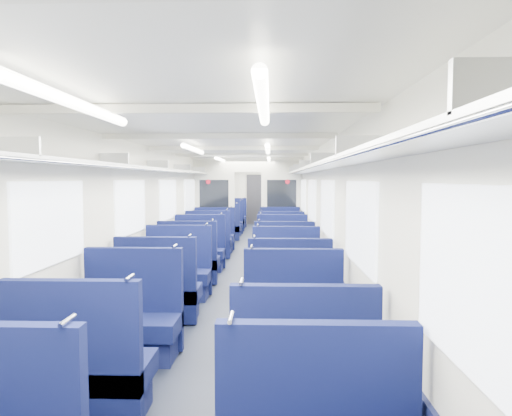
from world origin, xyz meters
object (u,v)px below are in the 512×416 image
seat_12 (189,263)px  seat_14 (199,253)px  seat_11 (286,278)px  seat_23 (278,225)px  seat_7 (294,326)px  seat_13 (284,264)px  seat_20 (223,229)px  seat_24 (230,221)px  seat_25 (277,221)px  seat_22 (227,224)px  end_door (256,199)px  seat_21 (279,228)px  seat_5 (303,384)px  seat_19 (280,237)px  bulkhead (248,202)px  seat_27 (277,218)px  seat_10 (178,275)px  seat_16 (209,243)px  seat_26 (233,218)px  seat_4 (80,375)px  seat_8 (159,294)px  seat_17 (281,244)px  seat_6 (131,323)px  seat_15 (282,253)px  seat_18 (214,238)px  seat_9 (289,297)px

seat_12 → seat_14: size_ratio=1.00×
seat_11 → seat_23: (0.00, 7.77, 0.00)m
seat_7 → seat_13: 3.26m
seat_14 → seat_20: same height
seat_24 → seat_25: bearing=3.1°
seat_22 → seat_25: (1.66, 1.16, 0.00)m
end_door → seat_21: 4.89m
seat_5 → seat_19: same height
seat_13 → seat_23: size_ratio=1.00×
bulkhead → seat_23: (0.83, 2.76, -0.88)m
seat_5 → seat_27: size_ratio=1.00×
seat_10 → seat_16: size_ratio=1.00×
seat_27 → seat_21: bearing=-90.0°
seat_22 → seat_26: 2.16m
seat_16 → seat_20: size_ratio=1.00×
seat_21 → seat_10: bearing=-104.1°
seat_4 → seat_12: 4.47m
bulkhead → seat_8: (-0.83, -6.03, -0.88)m
seat_17 → seat_19: bearing=90.0°
end_door → seat_26: 1.78m
seat_12 → seat_21: 5.87m
seat_4 → seat_24: same height
seat_17 → seat_20: bearing=117.6°
bulkhead → seat_14: bulkhead is taller
seat_6 → seat_11: size_ratio=1.00×
seat_5 → seat_23: 11.25m
seat_19 → seat_20: same height
seat_22 → seat_23: (1.66, -0.13, 0.00)m
seat_24 → seat_6: bearing=-90.0°
seat_17 → seat_25: bearing=90.0°
seat_17 → seat_23: (0.00, 4.36, 0.00)m
seat_4 → seat_10: same height
seat_8 → seat_16: same height
seat_15 → seat_23: size_ratio=1.00×
seat_8 → seat_21: bearing=77.9°
seat_15 → seat_19: (0.00, 2.44, 0.00)m
seat_18 → seat_26: (0.00, 5.54, 0.00)m
seat_4 → seat_6: 1.21m
seat_19 → seat_27: bearing=90.0°
seat_8 → seat_22: same height
seat_9 → seat_18: 5.87m
seat_5 → seat_17: size_ratio=1.00×
seat_12 → seat_14: bearing=90.0°
seat_8 → seat_13: bearing=51.5°
seat_10 → seat_25: (1.66, 8.93, 0.00)m
seat_8 → seat_24: bearing=90.0°
seat_19 → seat_23: 3.06m
seat_6 → seat_13: 3.64m
seat_17 → seat_26: 6.86m
seat_8 → seat_7: bearing=-35.2°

